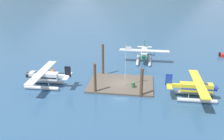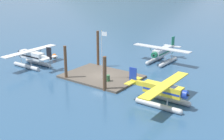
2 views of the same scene
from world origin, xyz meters
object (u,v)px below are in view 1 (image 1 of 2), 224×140
object	(u,v)px
seaplane_silver_bow_right	(144,55)
seaplane_yellow_stbd_aft	(196,89)
seaplane_white_port_aft	(44,78)
mooring_buoy	(53,71)
fuel_drum	(133,85)
flagpole	(126,62)

from	to	relation	value
seaplane_silver_bow_right	seaplane_yellow_stbd_aft	xyz separation A→B (m)	(8.11, -15.59, 0.00)
seaplane_white_port_aft	seaplane_yellow_stbd_aft	size ratio (longest dim) A/B	1.00
seaplane_silver_bow_right	mooring_buoy	bearing A→B (deg)	-152.43
fuel_drum	mooring_buoy	bearing A→B (deg)	163.49
mooring_buoy	fuel_drum	bearing A→B (deg)	-16.51
seaplane_white_port_aft	mooring_buoy	bearing A→B (deg)	97.12
seaplane_white_port_aft	flagpole	bearing A→B (deg)	6.27
flagpole	seaplane_silver_bow_right	distance (m)	13.72
mooring_buoy	seaplane_white_port_aft	xyz separation A→B (m)	(0.71, -5.67, 1.16)
mooring_buoy	seaplane_silver_bow_right	distance (m)	19.30
fuel_drum	seaplane_silver_bow_right	bearing A→B (deg)	83.68
fuel_drum	seaplane_silver_bow_right	distance (m)	13.64
flagpole	seaplane_silver_bow_right	xyz separation A→B (m)	(2.78, 13.09, -3.02)
mooring_buoy	seaplane_yellow_stbd_aft	xyz separation A→B (m)	(25.19, -6.67, 1.16)
fuel_drum	flagpole	bearing A→B (deg)	161.00
flagpole	mooring_buoy	distance (m)	15.47
flagpole	seaplane_white_port_aft	bearing A→B (deg)	-173.73
seaplane_silver_bow_right	fuel_drum	bearing A→B (deg)	-96.32
mooring_buoy	seaplane_yellow_stbd_aft	world-z (taller)	seaplane_yellow_stbd_aft
mooring_buoy	seaplane_white_port_aft	bearing A→B (deg)	-82.88
mooring_buoy	seaplane_white_port_aft	size ratio (longest dim) A/B	0.08
mooring_buoy	seaplane_yellow_stbd_aft	bearing A→B (deg)	-14.84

